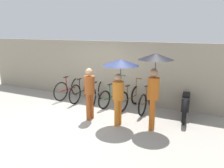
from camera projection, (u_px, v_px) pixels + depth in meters
name	position (u px, v px, depth m)	size (l,w,h in m)	color
ground_plane	(80.00, 120.00, 6.86)	(30.00, 30.00, 0.00)	#9E998E
back_wall	(111.00, 71.00, 8.56)	(12.62, 0.12, 2.34)	gray
parked_bicycle_0	(70.00, 88.00, 9.05)	(0.44, 1.73, 1.05)	black
parked_bicycle_1	(82.00, 91.00, 8.71)	(0.44, 1.78, 0.97)	black
parked_bicycle_2	(97.00, 93.00, 8.43)	(0.50, 1.79, 1.01)	black
parked_bicycle_3	(113.00, 96.00, 8.15)	(0.51, 1.66, 1.08)	black
parked_bicycle_4	(130.00, 98.00, 7.88)	(0.47, 1.66, 1.03)	black
parked_bicycle_5	(148.00, 100.00, 7.58)	(0.44, 1.76, 1.08)	black
pedestrian_leading	(90.00, 90.00, 6.73)	(0.32, 0.32, 1.63)	#9E4C1E
pedestrian_center	(120.00, 73.00, 6.23)	(1.05, 1.05, 1.95)	#C66B1E
pedestrian_trailing	(155.00, 71.00, 5.95)	(0.97, 0.97, 2.15)	#B25619
motorcycle	(186.00, 103.00, 7.16)	(0.58, 2.19, 0.95)	black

